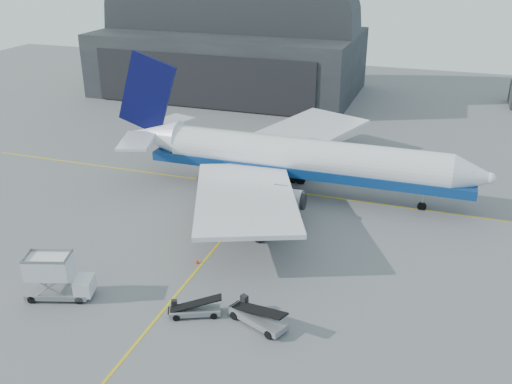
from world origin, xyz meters
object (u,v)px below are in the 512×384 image
at_px(catering_truck, 56,277).
at_px(pushback_tug, 253,231).
at_px(belt_loader_a, 194,309).
at_px(belt_loader_b, 257,317).
at_px(airliner, 291,157).

xyz_separation_m(catering_truck, pushback_tug, (12.15, 15.81, -1.35)).
xyz_separation_m(catering_truck, belt_loader_a, (12.10, 1.45, -1.45)).
xyz_separation_m(belt_loader_a, belt_loader_b, (5.25, 0.58, 0.12)).
relative_size(airliner, pushback_tug, 12.09).
height_order(airliner, pushback_tug, airliner).
relative_size(belt_loader_a, belt_loader_b, 0.82).
bearing_deg(pushback_tug, catering_truck, -118.46).
height_order(pushback_tug, belt_loader_a, belt_loader_a).
bearing_deg(catering_truck, airliner, 48.19).
distance_m(airliner, pushback_tug, 12.87).
bearing_deg(catering_truck, belt_loader_a, -10.65).
bearing_deg(belt_loader_a, belt_loader_b, -17.39).
relative_size(pushback_tug, belt_loader_b, 0.70).
distance_m(airliner, catering_truck, 30.90).
distance_m(airliner, belt_loader_b, 26.73).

